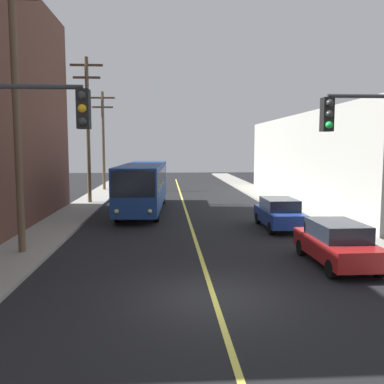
% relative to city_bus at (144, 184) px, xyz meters
% --- Properties ---
extents(ground_plane, '(120.00, 120.00, 0.00)m').
position_rel_city_bus_xyz_m(ground_plane, '(2.86, -16.77, -1.82)').
color(ground_plane, black).
extents(sidewalk_left, '(2.50, 90.00, 0.15)m').
position_rel_city_bus_xyz_m(sidewalk_left, '(-4.39, -6.77, -1.74)').
color(sidewalk_left, gray).
rests_on(sidewalk_left, ground).
extents(sidewalk_right, '(2.50, 90.00, 0.15)m').
position_rel_city_bus_xyz_m(sidewalk_right, '(10.11, -6.77, -1.74)').
color(sidewalk_right, gray).
rests_on(sidewalk_right, ground).
extents(lane_stripe_center, '(0.16, 60.00, 0.01)m').
position_rel_city_bus_xyz_m(lane_stripe_center, '(2.86, -1.77, -1.81)').
color(lane_stripe_center, '#D8CC4C').
rests_on(lane_stripe_center, ground).
extents(building_right_warehouse, '(12.00, 27.92, 6.78)m').
position_rel_city_bus_xyz_m(building_right_warehouse, '(17.36, 4.03, 1.57)').
color(building_right_warehouse, '#B2B2A8').
rests_on(building_right_warehouse, ground).
extents(city_bus, '(3.06, 12.24, 3.20)m').
position_rel_city_bus_xyz_m(city_bus, '(0.00, 0.00, 0.00)').
color(city_bus, navy).
rests_on(city_bus, ground).
extents(parked_car_red, '(1.87, 4.42, 1.62)m').
position_rel_city_bus_xyz_m(parked_car_red, '(7.74, -13.74, -0.98)').
color(parked_car_red, maroon).
rests_on(parked_car_red, ground).
extents(parked_car_blue, '(1.82, 4.40, 1.62)m').
position_rel_city_bus_xyz_m(parked_car_blue, '(7.52, -6.69, -0.98)').
color(parked_car_blue, navy).
rests_on(parked_car_blue, ground).
extents(utility_pole_near, '(2.40, 0.28, 11.32)m').
position_rel_city_bus_xyz_m(utility_pole_near, '(-4.28, -11.51, 4.52)').
color(utility_pole_near, brown).
rests_on(utility_pole_near, sidewalk_left).
extents(utility_pole_mid, '(2.40, 0.28, 10.81)m').
position_rel_city_bus_xyz_m(utility_pole_mid, '(-4.30, 3.82, 4.25)').
color(utility_pole_mid, brown).
rests_on(utility_pole_mid, sidewalk_left).
extents(utility_pole_far, '(2.40, 0.28, 9.54)m').
position_rel_city_bus_xyz_m(utility_pole_far, '(-4.59, 13.59, 3.60)').
color(utility_pole_far, brown).
rests_on(utility_pole_far, sidewalk_left).
extents(traffic_signal_left_corner, '(3.75, 0.48, 6.00)m').
position_rel_city_bus_xyz_m(traffic_signal_left_corner, '(-2.55, -17.47, 2.49)').
color(traffic_signal_left_corner, '#2D2D33').
rests_on(traffic_signal_left_corner, sidewalk_left).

